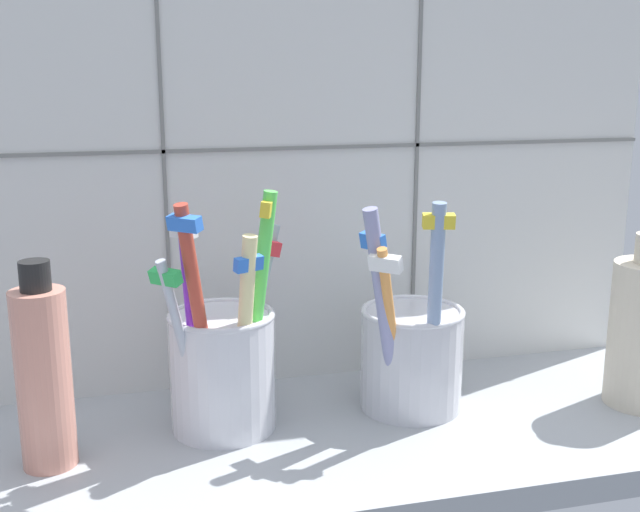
% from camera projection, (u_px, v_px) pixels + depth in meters
% --- Properties ---
extents(counter_slab, '(0.64, 0.22, 0.02)m').
position_uv_depth(counter_slab, '(329.00, 443.00, 0.59)').
color(counter_slab, '#9EA3A8').
rests_on(counter_slab, ground).
extents(tile_wall_back, '(0.64, 0.02, 0.45)m').
position_uv_depth(tile_wall_back, '(292.00, 142.00, 0.66)').
color(tile_wall_back, silver).
rests_on(tile_wall_back, ground).
extents(toothbrush_cup_left, '(0.10, 0.09, 0.18)m').
position_uv_depth(toothbrush_cup_left, '(223.00, 362.00, 0.59)').
color(toothbrush_cup_left, silver).
rests_on(toothbrush_cup_left, counter_slab).
extents(toothbrush_cup_right, '(0.10, 0.10, 0.17)m').
position_uv_depth(toothbrush_cup_right, '(411.00, 353.00, 0.62)').
color(toothbrush_cup_right, silver).
rests_on(toothbrush_cup_right, counter_slab).
extents(soap_bottle, '(0.04, 0.04, 0.14)m').
position_uv_depth(soap_bottle, '(44.00, 372.00, 0.53)').
color(soap_bottle, tan).
rests_on(soap_bottle, counter_slab).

